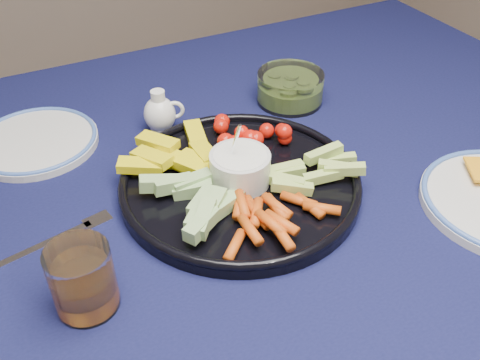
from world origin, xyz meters
name	(u,v)px	position (x,y,z in m)	size (l,w,h in m)	color
dining_table	(192,238)	(0.00, 0.00, 0.66)	(1.67, 1.07, 0.75)	#4F2A1A
crudite_platter	(239,180)	(0.08, -0.02, 0.77)	(0.37, 0.37, 0.12)	black
creamer_pitcher	(160,114)	(0.03, 0.20, 0.78)	(0.07, 0.06, 0.08)	white
pickle_bowl	(290,89)	(0.28, 0.18, 0.77)	(0.13, 0.13, 0.06)	white
juice_tumbler	(84,282)	(-0.19, -0.13, 0.79)	(0.08, 0.08, 0.09)	white
fork_left	(60,238)	(-0.19, 0.00, 0.75)	(0.19, 0.06, 0.00)	white
side_plate_extra	(36,141)	(-0.18, 0.25, 0.75)	(0.21, 0.21, 0.02)	silver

